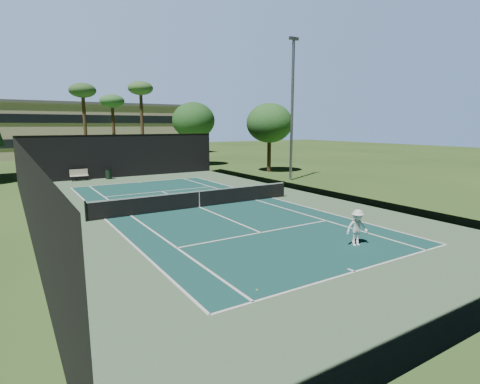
{
  "coord_description": "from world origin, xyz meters",
  "views": [
    {
      "loc": [
        -9.57,
        -19.91,
        4.86
      ],
      "look_at": [
        1.0,
        -3.0,
        1.3
      ],
      "focal_mm": 28.0,
      "sensor_mm": 36.0,
      "label": 1
    }
  ],
  "objects_px": {
    "park_bench": "(79,175)",
    "tennis_ball_d": "(139,197)",
    "player": "(357,228)",
    "trash_bin": "(109,174)",
    "tennis_ball_b": "(159,201)",
    "tennis_ball_c": "(204,191)",
    "tennis_net": "(199,198)",
    "tennis_ball_a": "(257,290)"
  },
  "relations": [
    {
      "from": "tennis_ball_b",
      "to": "tennis_ball_c",
      "type": "relative_size",
      "value": 1.18
    },
    {
      "from": "player",
      "to": "tennis_ball_a",
      "type": "distance_m",
      "value": 6.12
    },
    {
      "from": "tennis_ball_d",
      "to": "park_bench",
      "type": "relative_size",
      "value": 0.05
    },
    {
      "from": "tennis_ball_b",
      "to": "tennis_ball_c",
      "type": "distance_m",
      "value": 4.29
    },
    {
      "from": "tennis_ball_d",
      "to": "tennis_ball_a",
      "type": "bearing_deg",
      "value": -94.99
    },
    {
      "from": "player",
      "to": "trash_bin",
      "type": "distance_m",
      "value": 25.54
    },
    {
      "from": "tennis_ball_b",
      "to": "trash_bin",
      "type": "height_order",
      "value": "trash_bin"
    },
    {
      "from": "tennis_ball_d",
      "to": "park_bench",
      "type": "xyz_separation_m",
      "value": [
        -2.04,
        10.73,
        0.51
      ]
    },
    {
      "from": "tennis_ball_d",
      "to": "park_bench",
      "type": "height_order",
      "value": "park_bench"
    },
    {
      "from": "tennis_ball_a",
      "to": "trash_bin",
      "type": "bearing_deg",
      "value": 86.06
    },
    {
      "from": "tennis_net",
      "to": "tennis_ball_c",
      "type": "bearing_deg",
      "value": 60.73
    },
    {
      "from": "player",
      "to": "park_bench",
      "type": "bearing_deg",
      "value": 121.78
    },
    {
      "from": "tennis_ball_c",
      "to": "park_bench",
      "type": "distance_m",
      "value": 12.91
    },
    {
      "from": "park_bench",
      "to": "tennis_ball_d",
      "type": "bearing_deg",
      "value": -79.22
    },
    {
      "from": "player",
      "to": "trash_bin",
      "type": "relative_size",
      "value": 1.59
    },
    {
      "from": "tennis_ball_d",
      "to": "tennis_net",
      "type": "bearing_deg",
      "value": -65.63
    },
    {
      "from": "tennis_ball_a",
      "to": "park_bench",
      "type": "relative_size",
      "value": 0.04
    },
    {
      "from": "tennis_ball_d",
      "to": "park_bench",
      "type": "bearing_deg",
      "value": 100.78
    },
    {
      "from": "player",
      "to": "tennis_ball_d",
      "type": "height_order",
      "value": "player"
    },
    {
      "from": "tennis_net",
      "to": "player",
      "type": "bearing_deg",
      "value": -76.96
    },
    {
      "from": "tennis_ball_b",
      "to": "tennis_ball_c",
      "type": "height_order",
      "value": "tennis_ball_b"
    },
    {
      "from": "tennis_net",
      "to": "park_bench",
      "type": "bearing_deg",
      "value": 105.22
    },
    {
      "from": "tennis_net",
      "to": "tennis_ball_c",
      "type": "relative_size",
      "value": 214.11
    },
    {
      "from": "tennis_ball_d",
      "to": "trash_bin",
      "type": "bearing_deg",
      "value": 87.69
    },
    {
      "from": "player",
      "to": "tennis_ball_b",
      "type": "height_order",
      "value": "player"
    },
    {
      "from": "tennis_net",
      "to": "player",
      "type": "relative_size",
      "value": 8.56
    },
    {
      "from": "tennis_ball_c",
      "to": "tennis_ball_b",
      "type": "bearing_deg",
      "value": -159.19
    },
    {
      "from": "tennis_ball_b",
      "to": "tennis_ball_d",
      "type": "relative_size",
      "value": 1.02
    },
    {
      "from": "trash_bin",
      "to": "tennis_ball_a",
      "type": "bearing_deg",
      "value": -93.94
    },
    {
      "from": "tennis_net",
      "to": "tennis_ball_a",
      "type": "distance_m",
      "value": 11.9
    },
    {
      "from": "tennis_ball_c",
      "to": "trash_bin",
      "type": "xyz_separation_m",
      "value": [
        -4.39,
        10.61,
        0.45
      ]
    },
    {
      "from": "tennis_ball_d",
      "to": "player",
      "type": "bearing_deg",
      "value": -73.08
    },
    {
      "from": "player",
      "to": "tennis_ball_d",
      "type": "bearing_deg",
      "value": 124.33
    },
    {
      "from": "tennis_ball_a",
      "to": "trash_bin",
      "type": "relative_size",
      "value": 0.06
    },
    {
      "from": "tennis_ball_b",
      "to": "park_bench",
      "type": "relative_size",
      "value": 0.05
    },
    {
      "from": "player",
      "to": "park_bench",
      "type": "height_order",
      "value": "player"
    },
    {
      "from": "tennis_ball_a",
      "to": "trash_bin",
      "type": "distance_m",
      "value": 26.66
    },
    {
      "from": "tennis_ball_a",
      "to": "tennis_ball_c",
      "type": "distance_m",
      "value": 17.16
    },
    {
      "from": "tennis_net",
      "to": "tennis_ball_d",
      "type": "height_order",
      "value": "tennis_net"
    },
    {
      "from": "player",
      "to": "tennis_ball_c",
      "type": "relative_size",
      "value": 25.0
    },
    {
      "from": "tennis_ball_b",
      "to": "tennis_ball_c",
      "type": "bearing_deg",
      "value": 20.81
    },
    {
      "from": "tennis_ball_a",
      "to": "player",
      "type": "bearing_deg",
      "value": 13.19
    }
  ]
}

